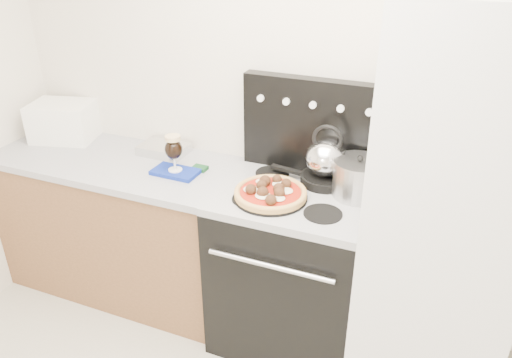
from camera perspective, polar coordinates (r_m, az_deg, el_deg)
The scene contains 16 objects.
room_shell at distance 1.63m, azimuth -7.45°, elevation -4.69°, with size 3.52×3.01×2.52m.
base_cabinet at distance 3.20m, azimuth -14.84°, elevation -5.35°, with size 1.45×0.60×0.86m, color brown.
countertop at distance 2.99m, azimuth -15.86°, elevation 1.94°, with size 1.48×0.63×0.04m, color #ABABB4.
stove_body at distance 2.74m, azimuth 4.19°, elevation -10.37°, with size 0.76×0.65×0.88m, color black.
cooktop at distance 2.48m, azimuth 4.54°, elevation -1.94°, with size 0.76×0.65×0.04m, color #ADADB2.
backguard at distance 2.61m, azimuth 6.66°, elevation 6.00°, with size 0.76×0.08×0.50m, color black.
fridge at distance 2.35m, azimuth 20.83°, elevation -4.19°, with size 0.64×0.68×1.90m, color silver.
toaster_oven at distance 3.32m, azimuth -21.14°, elevation 6.19°, with size 0.37×0.27×0.23m, color white.
foil_sheet at distance 2.97m, azimuth -10.45°, elevation 3.41°, with size 0.27×0.20×0.05m, color white.
oven_mitt at distance 2.72m, azimuth -9.19°, elevation 0.80°, with size 0.25×0.14×0.02m, color navy.
beer_glass at distance 2.67m, azimuth -9.37°, elevation 2.95°, with size 0.09×0.09×0.20m, color black, non-canonical shape.
pizza_pan at distance 2.41m, azimuth 1.66°, elevation -2.07°, with size 0.36×0.36×0.01m, color black.
pizza at distance 2.40m, azimuth 1.67°, elevation -1.43°, with size 0.35×0.35×0.05m, color #E6AB5F, non-canonical shape.
skillet at distance 2.57m, azimuth 7.82°, elevation -0.01°, with size 0.25×0.25×0.04m, color black.
tea_kettle at distance 2.51m, azimuth 8.02°, elevation 2.75°, with size 0.21×0.21×0.23m, color silver, non-canonical shape.
stock_pot at distance 2.45m, azimuth 11.58°, elevation -0.01°, with size 0.24×0.24×0.18m, color #B6B6B7.
Camera 1 is at (0.72, -0.90, 2.11)m, focal length 35.00 mm.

